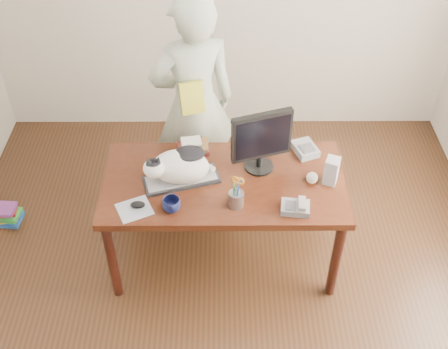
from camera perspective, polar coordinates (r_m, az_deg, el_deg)
room at (r=2.84m, az=0.05°, el=0.00°), size 4.50×4.50×4.50m
desk at (r=3.85m, az=-0.01°, el=-1.44°), size 1.60×0.80×0.75m
keyboard at (r=3.69m, az=-4.35°, el=-0.52°), size 0.52×0.32×0.03m
cat at (r=3.60m, az=-4.68°, el=0.87°), size 0.47×0.33×0.27m
monitor at (r=3.62m, az=3.83°, el=3.61°), size 0.40×0.25×0.45m
pen_cup at (r=3.48m, az=1.25°, el=-2.35°), size 0.12×0.12×0.24m
mousepad at (r=3.54m, az=-9.08°, el=-3.49°), size 0.26×0.25×0.00m
mouse at (r=3.54m, az=-8.76°, el=-3.05°), size 0.11×0.09×0.04m
coffee_mug at (r=3.48m, az=-5.37°, el=-3.07°), size 0.16×0.16×0.09m
phone at (r=3.50m, az=7.32°, el=-3.31°), size 0.19×0.15×0.08m
speaker at (r=3.68m, az=10.86°, el=0.38°), size 0.11×0.12×0.19m
baseball at (r=3.70m, az=8.94°, el=-0.34°), size 0.08×0.08×0.08m
book_stack at (r=3.91m, az=-3.14°, el=2.90°), size 0.23×0.18×0.08m
calculator at (r=3.93m, az=8.24°, el=2.59°), size 0.20×0.23×0.06m
person at (r=4.15m, az=-3.09°, el=7.09°), size 0.73×0.59×1.74m
held_book at (r=3.91m, az=-3.27°, el=7.78°), size 0.19×0.14×0.23m
book_pile_b at (r=4.73m, az=-21.39°, el=-3.78°), size 0.26×0.20×0.15m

